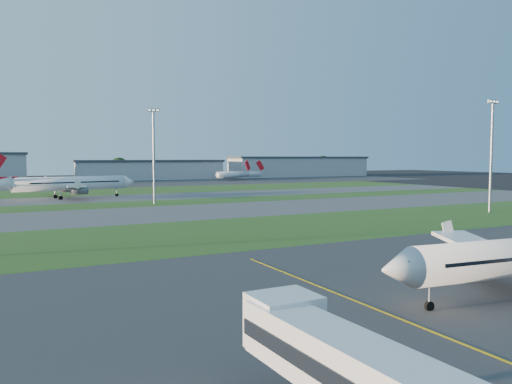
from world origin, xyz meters
TOP-DOWN VIEW (x-y plane):
  - ground at (0.00, 0.00)m, footprint 700.00×700.00m
  - apron_near at (0.00, 0.00)m, footprint 300.00×70.00m
  - grass_strip_a at (0.00, 52.00)m, footprint 300.00×34.00m
  - taxiway_a at (0.00, 85.00)m, footprint 300.00×32.00m
  - grass_strip_b at (0.00, 110.00)m, footprint 300.00×18.00m
  - taxiway_b at (0.00, 132.00)m, footprint 300.00×26.00m
  - grass_strip_c at (0.00, 165.00)m, footprint 300.00×40.00m
  - apron_far at (0.00, 225.00)m, footprint 400.00×80.00m
  - yellow_line at (5.00, 0.00)m, footprint 0.25×60.00m
  - airliner_taxiing at (-3.25, 137.21)m, footprint 41.45×34.91m
  - mini_jet_near at (92.88, 224.85)m, footprint 26.43×14.35m
  - mini_jet_far at (99.31, 231.88)m, footprint 28.33×8.51m
  - light_mast_centre at (15.00, 108.00)m, footprint 3.20×0.70m
  - light_mast_east at (78.00, 52.00)m, footprint 3.20×0.70m
  - hangar_east at (55.00, 255.00)m, footprint 81.60×23.00m
  - hangar_far_east at (155.00, 255.00)m, footprint 96.90×23.00m
  - tree_mid_west at (-20.00, 266.00)m, footprint 9.90×9.90m
  - tree_mid_east at (40.00, 269.00)m, footprint 11.55×11.55m
  - tree_east at (115.00, 267.00)m, footprint 10.45×10.45m
  - tree_far_east at (185.00, 271.00)m, footprint 12.65×12.65m

SIDE VIEW (x-z plane):
  - ground at x=0.00m, z-range 0.00..0.00m
  - yellow_line at x=5.00m, z-range -0.01..0.01m
  - apron_near at x=0.00m, z-range 0.00..0.01m
  - grass_strip_a at x=0.00m, z-range 0.00..0.01m
  - taxiway_a at x=0.00m, z-range 0.00..0.01m
  - grass_strip_b at x=0.00m, z-range 0.00..0.01m
  - taxiway_b at x=0.00m, z-range 0.00..0.01m
  - grass_strip_c at x=0.00m, z-range 0.00..0.01m
  - apron_far at x=0.00m, z-range 0.00..0.01m
  - mini_jet_near at x=92.88m, z-range -1.46..8.02m
  - mini_jet_far at x=99.31m, z-range -1.46..8.02m
  - airliner_taxiing at x=-3.25m, z-range -1.93..11.06m
  - hangar_east at x=55.00m, z-range 0.04..11.24m
  - tree_mid_west at x=-20.00m, z-range 0.44..11.24m
  - tree_east at x=115.00m, z-range 0.46..11.86m
  - hangar_far_east at x=155.00m, z-range 0.04..13.24m
  - tree_mid_east at x=40.00m, z-range 0.51..13.11m
  - tree_far_east at x=185.00m, z-range 0.56..14.36m
  - light_mast_centre at x=15.00m, z-range 1.91..27.71m
  - light_mast_east at x=78.00m, z-range 1.91..27.71m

